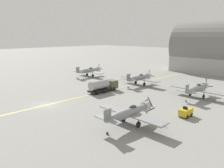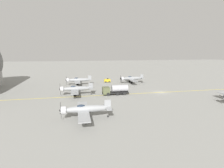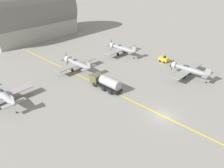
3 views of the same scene
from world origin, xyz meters
TOP-DOWN VIEW (x-y plane):
  - ground_plane at (0.00, 0.00)m, footprint 400.00×400.00m
  - taxiway_stripe at (0.00, 0.00)m, footprint 0.30×160.00m
  - airplane_far_center at (1.73, 26.75)m, footprint 12.00×9.98m
  - airplane_mid_right at (17.88, 4.00)m, footprint 12.00×9.98m
  - airplane_far_right at (18.27, 25.80)m, footprint 12.00×9.98m
  - airplane_far_left at (-17.98, 25.04)m, footprint 12.00×9.98m
  - fuel_tanker at (0.13, 14.88)m, footprint 2.67×8.00m
  - tow_tractor at (22.11, 13.50)m, footprint 1.57×2.60m
  - hangar at (9.16, 63.39)m, footprint 30.79×18.46m

SIDE VIEW (x-z plane):
  - ground_plane at x=0.00m, z-range 0.00..0.00m
  - taxiway_stripe at x=0.00m, z-range 0.00..0.01m
  - tow_tractor at x=22.11m, z-range -0.11..1.69m
  - fuel_tanker at x=0.13m, z-range 0.02..3.00m
  - airplane_far_center at x=1.73m, z-range 0.11..3.91m
  - airplane_mid_right at x=17.88m, z-range 0.19..3.84m
  - airplane_far_right at x=18.27m, z-range 0.12..3.91m
  - airplane_far_left at x=-17.98m, z-range 0.15..3.87m
  - hangar at x=9.16m, z-range -1.44..17.18m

